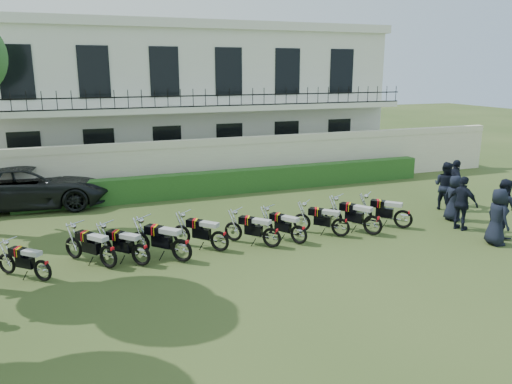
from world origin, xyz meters
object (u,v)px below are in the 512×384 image
Objects in this scene: motorcycle_1 at (108,251)px; officer_3 at (454,198)px; motorcycle_3 at (182,245)px; motorcycle_6 at (299,230)px; officer_4 at (445,186)px; suv at (31,187)px; motorcycle_0 at (42,265)px; motorcycle_7 at (341,223)px; officer_2 at (462,203)px; officer_1 at (504,208)px; officer_0 at (498,217)px; officer_5 at (455,183)px; motorcycle_9 at (403,215)px; motorcycle_4 at (220,236)px; motorcycle_8 at (373,220)px; motorcycle_2 at (141,249)px; motorcycle_5 at (272,233)px.

motorcycle_1 is 11.83m from officer_3.
motorcycle_3 is 0.99× the size of motorcycle_6.
officer_4 is (0.69, 1.27, 0.11)m from officer_3.
motorcycle_0 is at bearing -170.02° from suv.
motorcycle_1 is 1.00× the size of motorcycle_6.
officer_2 is at bearing -55.18° from motorcycle_7.
officer_2 is at bearing 134.40° from officer_4.
motorcycle_3 is at bearing -46.88° from motorcycle_0.
officer_0 is at bearing 138.21° from officer_1.
motorcycle_1 is 13.32m from officer_5.
motorcycle_7 is 0.75× the size of officer_1.
officer_1 reaches higher than officer_2.
suv is at bearing 104.64° from motorcycle_9.
officer_0 is (8.10, -2.34, 0.39)m from motorcycle_4.
officer_5 is (11.25, 2.07, 0.39)m from motorcycle_3.
motorcycle_8 is (2.58, -0.09, 0.05)m from motorcycle_6.
motorcycle_3 is at bearing -146.17° from suv.
motorcycle_1 is 1.07× the size of motorcycle_9.
motorcycle_2 is 1.02× the size of motorcycle_5.
officer_2 is (9.37, -0.38, 0.38)m from motorcycle_3.
officer_2 reaches higher than motorcycle_9.
officer_2 reaches higher than motorcycle_0.
motorcycle_5 is 7.49m from officer_1.
motorcycle_9 is 0.82× the size of officer_5.
motorcycle_9 reaches higher than motorcycle_6.
motorcycle_9 is 3.06m from officer_1.
officer_1 is (14.29, -9.12, 0.13)m from suv.
officer_4 reaches higher than officer_3.
motorcycle_5 is 0.90m from motorcycle_6.
motorcycle_3 is at bearing 141.03° from motorcycle_5.
motorcycle_3 is at bearing 147.58° from motorcycle_8.
motorcycle_0 is at bearing 70.41° from officer_2.
motorcycle_5 is (2.78, 0.20, -0.05)m from motorcycle_3.
motorcycle_4 is 0.25× the size of suv.
motorcycle_4 is 9.46m from officer_4.
motorcycle_6 is at bearing 86.13° from officer_4.
officer_2 is at bearing -65.96° from motorcycle_9.
suv is (-9.42, 7.38, 0.34)m from motorcycle_7.
motorcycle_7 is at bearing 88.31° from officer_4.
motorcycle_7 is 0.88× the size of officer_3.
officer_2 is 2.51m from officer_4.
officer_3 is (4.67, 0.21, 0.33)m from motorcycle_7.
officer_2 is (5.70, -0.58, 0.44)m from motorcycle_6.
motorcycle_0 is at bearing 80.29° from officer_4.
motorcycle_5 is 8.69m from officer_5.
motorcycle_4 is at bearing -23.84° from motorcycle_3.
motorcycle_1 is 12.61m from officer_4.
motorcycle_2 is at bearing 75.39° from officer_3.
motorcycle_0 is 0.91× the size of motorcycle_2.
officer_0 is 1.52m from officer_2.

